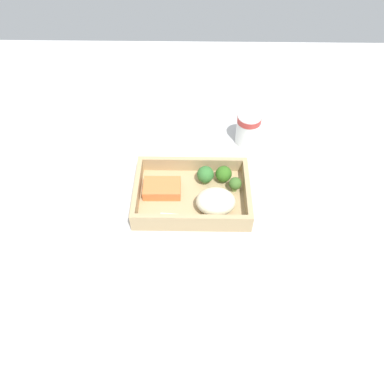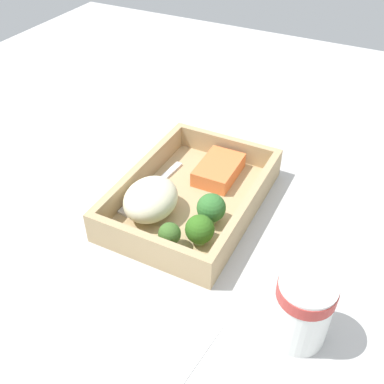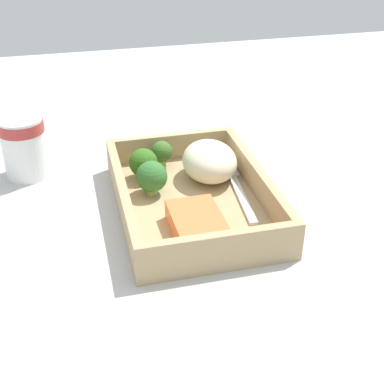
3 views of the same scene
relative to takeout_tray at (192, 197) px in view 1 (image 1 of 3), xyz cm
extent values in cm
cube|color=#B7B6B5|center=(0.00, 0.00, -1.60)|extent=(160.00, 160.00, 2.00)
cube|color=tan|center=(0.00, 0.00, 0.00)|extent=(28.40, 19.88, 1.20)
cube|color=tan|center=(0.00, -9.34, 2.58)|extent=(28.40, 1.20, 3.95)
cube|color=tan|center=(0.00, 9.34, 2.58)|extent=(28.40, 1.20, 3.95)
cube|color=tan|center=(-13.60, 0.00, 2.58)|extent=(1.20, 17.48, 3.95)
cube|color=tan|center=(13.60, 0.00, 2.58)|extent=(1.20, 17.48, 3.95)
cube|color=orange|center=(-7.52, 1.21, 1.92)|extent=(9.41, 6.28, 2.63)
ellipsoid|color=beige|center=(5.72, -4.03, 3.38)|extent=(9.46, 7.78, 5.56)
cylinder|color=#80A25B|center=(3.34, 4.86, 1.38)|extent=(1.65, 1.65, 1.55)
sphere|color=#336F2F|center=(3.34, 4.86, 3.35)|extent=(4.34, 4.34, 4.34)
cylinder|color=#759D54|center=(7.99, 5.26, 1.31)|extent=(1.58, 1.58, 1.42)
sphere|color=#33671C|center=(7.99, 5.26, 3.16)|extent=(4.17, 4.17, 4.17)
cylinder|color=#88AB61|center=(10.74, 1.99, 1.48)|extent=(1.22, 1.22, 1.77)
sphere|color=#3D6527|center=(10.74, 1.99, 3.25)|extent=(3.20, 3.20, 3.20)
cube|color=silver|center=(-1.32, -6.78, 0.82)|extent=(12.45, 2.15, 0.44)
cube|color=silver|center=(6.55, -7.46, 0.82)|extent=(3.57, 2.48, 0.44)
cylinder|color=white|center=(15.40, 21.89, 4.06)|extent=(6.46, 6.46, 9.32)
cylinder|color=#B23833|center=(15.40, 21.89, 7.48)|extent=(6.66, 6.66, 1.68)
cube|color=white|center=(22.46, 5.20, -0.48)|extent=(11.67, 16.97, 0.24)
camera|label=1|loc=(0.95, -60.12, 72.61)|focal=35.00mm
camera|label=2|loc=(48.65, 24.70, 46.76)|focal=42.00mm
camera|label=3|loc=(-60.05, 14.93, 39.06)|focal=50.00mm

